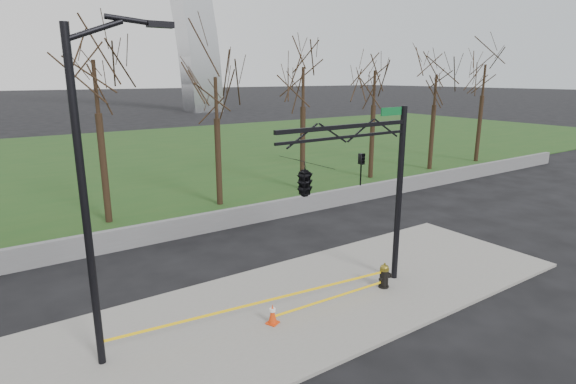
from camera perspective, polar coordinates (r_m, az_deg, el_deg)
ground at (r=15.04m, az=3.63°, el=-13.21°), size 500.00×500.00×0.00m
sidewalk at (r=15.02m, az=3.63°, el=-13.04°), size 18.00×6.00×0.10m
grass_strip at (r=41.87m, az=-22.60°, el=3.67°), size 120.00×40.00×0.06m
guardrail at (r=21.25m, az=-9.78°, el=-3.72°), size 60.00×0.30×0.90m
tree_row at (r=25.03m, az=-9.02°, el=7.70°), size 50.80×4.00×8.30m
fire_hydrant at (r=15.76m, az=11.87°, el=-10.17°), size 0.52×0.35×0.86m
traffic_cone at (r=13.42m, az=-1.93°, el=-14.87°), size 0.41×0.41×0.60m
street_light at (r=11.15m, az=-23.09°, el=1.53°), size 2.39×0.24×8.21m
traffic_signal_mast at (r=13.22m, az=4.70°, el=2.05°), size 5.10×2.50×6.00m
caution_tape at (r=13.82m, az=-0.05°, el=-13.27°), size 8.73×0.98×0.44m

